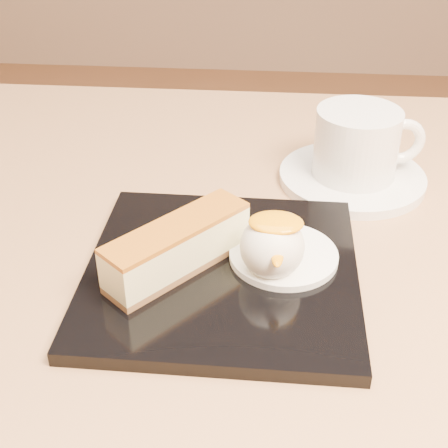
# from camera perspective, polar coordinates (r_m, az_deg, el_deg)

# --- Properties ---
(table) EXTENTS (0.80, 0.80, 0.72)m
(table) POSITION_cam_1_polar(r_m,az_deg,el_deg) (0.63, 3.16, -15.44)
(table) COLOR black
(table) RESTS_ON ground
(dessert_plate) EXTENTS (0.22, 0.22, 0.01)m
(dessert_plate) POSITION_cam_1_polar(r_m,az_deg,el_deg) (0.51, -0.19, -4.39)
(dessert_plate) COLOR black
(dessert_plate) RESTS_ON table
(cheesecake) EXTENTS (0.11, 0.12, 0.04)m
(cheesecake) POSITION_cam_1_polar(r_m,az_deg,el_deg) (0.50, -4.27, -2.09)
(cheesecake) COLOR brown
(cheesecake) RESTS_ON dessert_plate
(cream_smear) EXTENTS (0.09, 0.09, 0.01)m
(cream_smear) POSITION_cam_1_polar(r_m,az_deg,el_deg) (0.52, 5.47, -2.86)
(cream_smear) COLOR white
(cream_smear) RESTS_ON dessert_plate
(ice_cream_scoop) EXTENTS (0.05, 0.05, 0.05)m
(ice_cream_scoop) POSITION_cam_1_polar(r_m,az_deg,el_deg) (0.49, 4.43, -2.08)
(ice_cream_scoop) COLOR white
(ice_cream_scoop) RESTS_ON cream_smear
(mango_sauce) EXTENTS (0.04, 0.03, 0.01)m
(mango_sauce) POSITION_cam_1_polar(r_m,az_deg,el_deg) (0.48, 4.78, 0.12)
(mango_sauce) COLOR orange
(mango_sauce) RESTS_ON ice_cream_scoop
(mint_sprig) EXTENTS (0.04, 0.03, 0.00)m
(mint_sprig) POSITION_cam_1_polar(r_m,az_deg,el_deg) (0.54, 2.39, -0.77)
(mint_sprig) COLOR #2D7E29
(mint_sprig) RESTS_ON cream_smear
(saucer) EXTENTS (0.15, 0.15, 0.01)m
(saucer) POSITION_cam_1_polar(r_m,az_deg,el_deg) (0.66, 11.62, 4.20)
(saucer) COLOR white
(saucer) RESTS_ON table
(coffee_cup) EXTENTS (0.11, 0.08, 0.07)m
(coffee_cup) POSITION_cam_1_polar(r_m,az_deg,el_deg) (0.64, 12.21, 7.36)
(coffee_cup) COLOR white
(coffee_cup) RESTS_ON saucer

